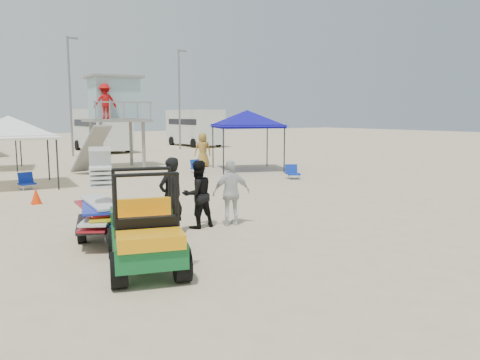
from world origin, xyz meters
TOP-DOWN VIEW (x-y plane):
  - ground at (0.00, 0.00)m, footprint 140.00×140.00m
  - utility_cart at (-2.38, 1.85)m, footprint 1.84×2.62m
  - surf_trailer at (-2.38, 4.18)m, footprint 1.64×2.30m
  - man_left at (-0.86, 3.88)m, footprint 0.76×0.59m
  - man_mid at (-0.01, 4.13)m, footprint 0.84×0.67m
  - man_right at (0.84, 3.88)m, footprint 1.06×0.67m
  - lifeguard_tower at (2.84, 18.12)m, footprint 3.16×3.16m
  - canopy_blue at (8.11, 13.48)m, footprint 4.12×4.12m
  - canopy_white_a at (-2.76, 14.03)m, footprint 3.49×3.49m
  - cone_near at (-2.72, 9.82)m, footprint 0.34×0.34m
  - beach_chair_a at (-2.40, 13.20)m, footprint 0.62×0.67m
  - beach_chair_b at (5.47, 14.04)m, footprint 0.63×0.68m
  - beach_chair_c at (7.89, 9.68)m, footprint 0.73×0.82m
  - rv_mid_right at (6.00, 29.99)m, footprint 2.64×7.00m
  - rv_far_right at (15.00, 31.49)m, footprint 2.64×6.60m
  - light_pole_left at (3.00, 27.00)m, footprint 0.14×0.14m
  - light_pole_right at (12.00, 28.50)m, footprint 0.14×0.14m
  - distant_beachgoers at (-0.33, 16.20)m, footprint 12.97×1.25m

SIDE VIEW (x-z plane):
  - ground at x=0.00m, z-range 0.00..0.00m
  - cone_near at x=-2.72m, z-range 0.00..0.50m
  - beach_chair_a at x=-2.40m, z-range -0.01..0.63m
  - beach_chair_b at x=5.47m, z-range -0.01..0.63m
  - beach_chair_c at x=7.89m, z-range -0.01..0.63m
  - surf_trailer at x=-2.38m, z-range -0.17..1.69m
  - man_right at x=0.84m, z-range 0.00..1.68m
  - utility_cart at x=-2.38m, z-range -0.06..1.74m
  - man_mid at x=-0.01m, z-range 0.00..1.70m
  - man_left at x=-0.86m, z-range 0.00..1.84m
  - distant_beachgoers at x=-0.33m, z-range 0.00..1.86m
  - rv_far_right at x=15.00m, z-range 0.17..3.42m
  - rv_mid_right at x=6.00m, z-range 0.17..3.42m
  - canopy_white_a at x=-2.76m, z-range 1.05..4.24m
  - canopy_blue at x=8.11m, z-range 1.18..4.63m
  - lifeguard_tower at x=2.84m, z-range 1.15..5.87m
  - light_pole_left at x=3.00m, z-range 0.00..8.00m
  - light_pole_right at x=12.00m, z-range 0.00..8.00m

